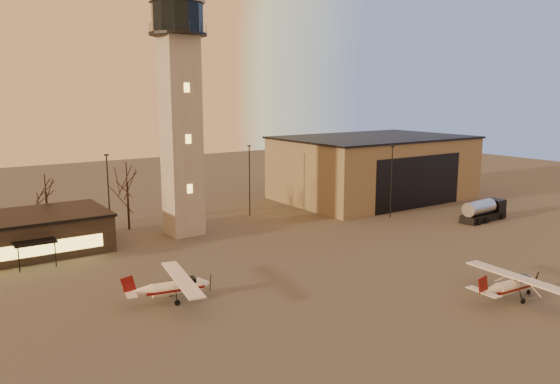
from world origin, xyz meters
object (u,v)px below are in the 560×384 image
at_px(control_tower, 180,102).
at_px(fuel_truck, 483,212).
at_px(hangar, 373,167).
at_px(cessna_front, 515,288).
at_px(cessna_rear, 178,289).

bearing_deg(control_tower, fuel_truck, -24.22).
bearing_deg(fuel_truck, hangar, 89.42).
distance_m(hangar, fuel_truck, 21.08).
relative_size(control_tower, hangar, 1.07).
height_order(hangar, fuel_truck, hangar).
height_order(cessna_front, cessna_rear, cessna_front).
xyz_separation_m(cessna_front, fuel_truck, (22.84, 19.49, 0.22)).
xyz_separation_m(hangar, fuel_truck, (1.10, -20.67, -3.99)).
xyz_separation_m(hangar, cessna_rear, (-45.74, -24.29, -4.21)).
relative_size(hangar, cessna_front, 3.04).
bearing_deg(hangar, cessna_rear, -152.03).
relative_size(control_tower, cessna_rear, 3.24).
distance_m(control_tower, cessna_rear, 27.28).
bearing_deg(control_tower, cessna_front, -68.48).
xyz_separation_m(control_tower, hangar, (36.00, 3.98, -11.17)).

